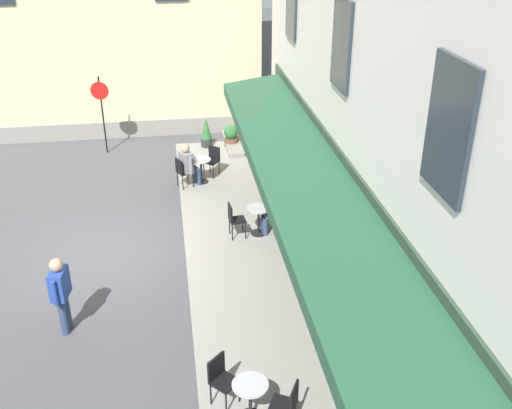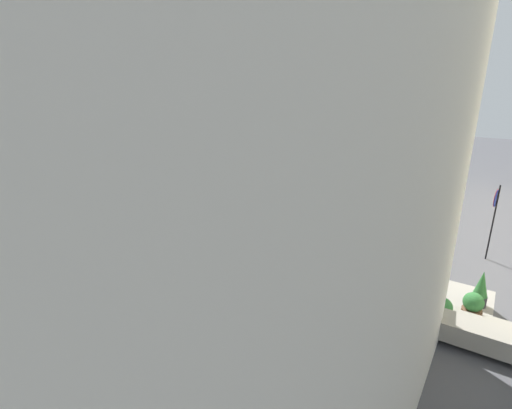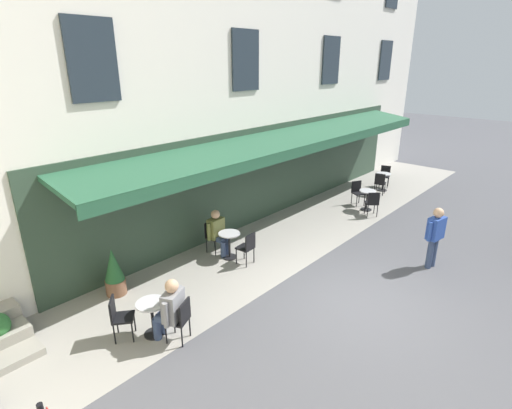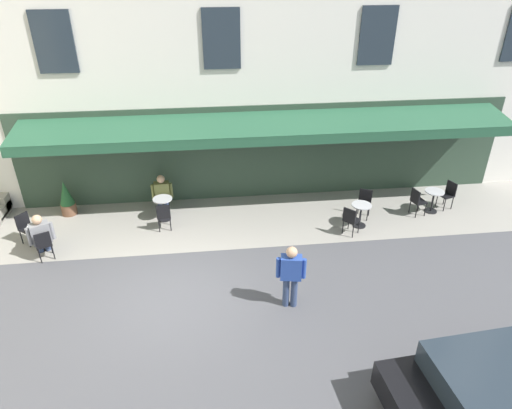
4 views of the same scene
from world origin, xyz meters
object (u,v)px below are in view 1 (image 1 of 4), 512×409
object	(u,v)px
cafe_chair_black_near_door	(182,170)
seated_patron_in_olive	(275,208)
cafe_table_far_end	(201,167)
potted_plant_by_steps	(252,141)
potted_plant_under_sign	(266,164)
potted_plant_entrance_right	(206,133)
cafe_chair_black_kerbside	(234,218)
cafe_table_near_entrance	(259,217)
cafe_chair_black_under_awning	(288,403)
cafe_chair_black_back_row	(213,158)
walking_pedestrian_in_blue	(60,290)
seated_companion_in_grey	(188,163)
potted_plant_entrance_left	(231,136)
cafe_table_streetside	(250,396)
cafe_chair_black_corner_right	(221,376)
cafe_chair_black_facing_street	(283,212)
no_parking_sign	(101,101)

from	to	relation	value
cafe_chair_black_near_door	seated_patron_in_olive	xyz separation A→B (m)	(-3.04, -2.21, 0.15)
cafe_table_far_end	potted_plant_by_steps	bearing A→B (deg)	-40.53
cafe_table_far_end	potted_plant_under_sign	xyz separation A→B (m)	(-0.27, -1.92, 0.08)
potted_plant_entrance_right	potted_plant_under_sign	size ratio (longest dim) A/B	0.87
cafe_chair_black_kerbside	cafe_table_near_entrance	bearing A→B (deg)	-84.54
potted_plant_entrance_right	potted_plant_by_steps	bearing A→B (deg)	-115.85
cafe_table_near_entrance	cafe_chair_black_under_awning	world-z (taller)	cafe_chair_black_under_awning
cafe_chair_black_back_row	walking_pedestrian_in_blue	size ratio (longest dim) A/B	0.54
cafe_table_near_entrance	cafe_table_far_end	xyz separation A→B (m)	(3.34, 1.22, 0.00)
seated_companion_in_grey	potted_plant_by_steps	bearing A→B (deg)	-43.57
potted_plant_entrance_left	seated_patron_in_olive	bearing A→B (deg)	-176.15
potted_plant_entrance_left	potted_plant_entrance_right	distance (m)	0.86
cafe_table_streetside	potted_plant_by_steps	bearing A→B (deg)	-8.50
cafe_chair_black_kerbside	potted_plant_under_sign	size ratio (longest dim) A/B	0.78
cafe_chair_black_under_awning	walking_pedestrian_in_blue	size ratio (longest dim) A/B	0.54
potted_plant_entrance_right	seated_patron_in_olive	bearing A→B (deg)	-168.56
cafe_table_near_entrance	potted_plant_by_steps	xyz separation A→B (m)	(5.52, -0.64, -0.10)
potted_plant_entrance_left	potted_plant_entrance_right	bearing A→B (deg)	83.22
cafe_chair_black_corner_right	potted_plant_entrance_right	bearing A→B (deg)	-3.26
cafe_chair_black_facing_street	cafe_table_streetside	bearing A→B (deg)	164.26
cafe_chair_black_facing_street	cafe_chair_black_near_door	xyz separation A→B (m)	(3.02, 2.42, 0.00)
seated_companion_in_grey	potted_plant_entrance_left	size ratio (longest dim) A/B	1.79
cafe_chair_black_corner_right	cafe_chair_black_near_door	bearing A→B (deg)	1.89
cafe_chair_black_under_awning	walking_pedestrian_in_blue	distance (m)	4.94
cafe_chair_black_corner_right	no_parking_sign	distance (m)	12.10
cafe_table_far_end	cafe_chair_black_under_awning	bearing A→B (deg)	-175.83
potted_plant_entrance_right	potted_plant_by_steps	world-z (taller)	potted_plant_entrance_right
cafe_chair_black_under_awning	seated_patron_in_olive	size ratio (longest dim) A/B	0.69
cafe_table_near_entrance	cafe_table_far_end	bearing A→B (deg)	20.10
cafe_table_streetside	cafe_table_far_end	bearing A→B (deg)	0.88
no_parking_sign	potted_plant_under_sign	size ratio (longest dim) A/B	2.22
cafe_table_near_entrance	cafe_chair_black_facing_street	xyz separation A→B (m)	(0.05, -0.63, 0.06)
cafe_table_far_end	cafe_chair_black_back_row	size ratio (longest dim) A/B	0.82
cafe_table_near_entrance	cafe_chair_black_facing_street	bearing A→B (deg)	-85.28
cafe_chair_black_kerbside	cafe_table_streetside	size ratio (longest dim) A/B	1.21
cafe_table_streetside	potted_plant_entrance_right	xyz separation A→B (m)	(12.24, -0.24, 0.00)
seated_patron_in_olive	potted_plant_under_sign	distance (m)	3.04
cafe_chair_black_kerbside	cafe_chair_black_under_awning	world-z (taller)	same
seated_patron_in_olive	seated_companion_in_grey	bearing A→B (deg)	32.77
cafe_table_streetside	potted_plant_by_steps	size ratio (longest dim) A/B	1.02
cafe_chair_black_facing_street	no_parking_sign	bearing A→B (deg)	38.35
cafe_chair_black_under_awning	seated_patron_in_olive	distance (m)	6.40
cafe_table_far_end	potted_plant_by_steps	xyz separation A→B (m)	(2.18, -1.87, -0.10)
cafe_chair_black_kerbside	cafe_chair_black_facing_street	world-z (taller)	same
potted_plant_under_sign	no_parking_sign	bearing A→B (deg)	57.62
cafe_chair_black_kerbside	potted_plant_entrance_left	bearing A→B (deg)	-5.84
potted_plant_entrance_left	cafe_chair_black_under_awning	bearing A→B (deg)	177.60
cafe_table_streetside	potted_plant_entrance_left	distance (m)	12.19
cafe_table_far_end	potted_plant_under_sign	world-z (taller)	potted_plant_under_sign
walking_pedestrian_in_blue	no_parking_sign	world-z (taller)	no_parking_sign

